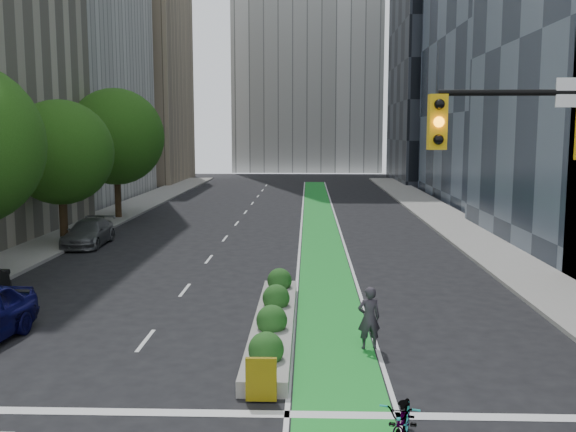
# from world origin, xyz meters

# --- Properties ---
(sidewalk_left) EXTENTS (3.60, 90.00, 0.15)m
(sidewalk_left) POSITION_xyz_m (-11.80, 25.00, 0.07)
(sidewalk_left) COLOR gray
(sidewalk_left) RESTS_ON ground
(sidewalk_right) EXTENTS (3.60, 90.00, 0.15)m
(sidewalk_right) POSITION_xyz_m (11.80, 25.00, 0.07)
(sidewalk_right) COLOR gray
(sidewalk_right) RESTS_ON ground
(bike_lane_paint) EXTENTS (2.20, 70.00, 0.01)m
(bike_lane_paint) POSITION_xyz_m (3.00, 30.00, 0.01)
(bike_lane_paint) COLOR green
(bike_lane_paint) RESTS_ON ground
(building_tan_far) EXTENTS (14.00, 16.00, 26.00)m
(building_tan_far) POSITION_xyz_m (-20.00, 66.00, 13.00)
(building_tan_far) COLOR tan
(building_tan_far) RESTS_ON ground
(building_dark_end) EXTENTS (14.00, 18.00, 28.00)m
(building_dark_end) POSITION_xyz_m (20.00, 68.00, 14.00)
(building_dark_end) COLOR black
(building_dark_end) RESTS_ON ground
(tree_midfar) EXTENTS (5.60, 5.60, 7.76)m
(tree_midfar) POSITION_xyz_m (-11.00, 22.00, 4.95)
(tree_midfar) COLOR black
(tree_midfar) RESTS_ON ground
(tree_far) EXTENTS (6.60, 6.60, 9.00)m
(tree_far) POSITION_xyz_m (-11.00, 32.00, 5.69)
(tree_far) COLOR black
(tree_far) RESTS_ON ground
(median_planter) EXTENTS (1.20, 10.26, 1.10)m
(median_planter) POSITION_xyz_m (1.20, 7.04, 0.37)
(median_planter) COLOR gray
(median_planter) RESTS_ON ground
(bicycle) EXTENTS (1.26, 2.24, 1.11)m
(bicycle) POSITION_xyz_m (4.07, -0.26, 0.56)
(bicycle) COLOR gray
(bicycle) RESTS_ON ground
(cyclist) EXTENTS (0.72, 0.53, 1.79)m
(cyclist) POSITION_xyz_m (3.95, 5.50, 0.90)
(cyclist) COLOR #332E37
(cyclist) RESTS_ON ground
(parked_car_left_far) EXTENTS (2.06, 4.79, 1.37)m
(parked_car_left_far) POSITION_xyz_m (-9.50, 21.54, 0.69)
(parked_car_left_far) COLOR #57595C
(parked_car_left_far) RESTS_ON ground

